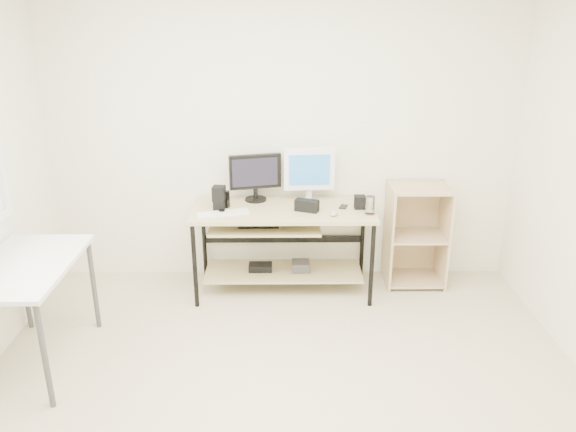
# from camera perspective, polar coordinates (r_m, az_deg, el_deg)

# --- Properties ---
(room) EXTENTS (4.01, 4.01, 2.62)m
(room) POSITION_cam_1_polar(r_m,az_deg,el_deg) (2.92, -3.22, 0.64)
(room) COLOR #C5B797
(room) RESTS_ON ground
(desk) EXTENTS (1.50, 0.65, 0.75)m
(desk) POSITION_cam_1_polar(r_m,az_deg,el_deg) (4.70, -0.80, -1.62)
(desk) COLOR tan
(desk) RESTS_ON ground
(side_table) EXTENTS (0.60, 1.00, 0.75)m
(side_table) POSITION_cam_1_polar(r_m,az_deg,el_deg) (4.05, -25.12, -5.43)
(side_table) COLOR silver
(side_table) RESTS_ON ground
(shelf_unit) EXTENTS (0.50, 0.40, 0.90)m
(shelf_unit) POSITION_cam_1_polar(r_m,az_deg,el_deg) (5.02, 12.78, -1.76)
(shelf_unit) COLOR tan
(shelf_unit) RESTS_ON ground
(black_monitor) EXTENTS (0.44, 0.18, 0.40)m
(black_monitor) POSITION_cam_1_polar(r_m,az_deg,el_deg) (4.75, -3.35, 4.24)
(black_monitor) COLOR black
(black_monitor) RESTS_ON desk
(white_imac) EXTENTS (0.43, 0.14, 0.46)m
(white_imac) POSITION_cam_1_polar(r_m,az_deg,el_deg) (4.74, 2.17, 4.64)
(white_imac) COLOR silver
(white_imac) RESTS_ON desk
(keyboard) EXTENTS (0.43, 0.23, 0.01)m
(keyboard) POSITION_cam_1_polar(r_m,az_deg,el_deg) (4.52, -6.63, 0.27)
(keyboard) COLOR silver
(keyboard) RESTS_ON desk
(mouse) EXTENTS (0.09, 0.12, 0.03)m
(mouse) POSITION_cam_1_polar(r_m,az_deg,el_deg) (4.48, 4.68, 0.28)
(mouse) COLOR #B2B2B7
(mouse) RESTS_ON desk
(center_speaker) EXTENTS (0.21, 0.15, 0.09)m
(center_speaker) POSITION_cam_1_polar(r_m,az_deg,el_deg) (4.55, 1.93, 1.07)
(center_speaker) COLOR black
(center_speaker) RESTS_ON desk
(speaker_left) EXTENTS (0.11, 0.11, 0.20)m
(speaker_left) POSITION_cam_1_polar(r_m,az_deg,el_deg) (4.60, -7.02, 1.90)
(speaker_left) COLOR black
(speaker_left) RESTS_ON desk
(speaker_right) EXTENTS (0.09, 0.09, 0.11)m
(speaker_right) POSITION_cam_1_polar(r_m,az_deg,el_deg) (4.64, 7.32, 1.41)
(speaker_right) COLOR black
(speaker_right) RESTS_ON desk
(audio_controller) EXTENTS (0.08, 0.07, 0.14)m
(audio_controller) POSITION_cam_1_polar(r_m,az_deg,el_deg) (4.66, -6.44, 1.73)
(audio_controller) COLOR black
(audio_controller) RESTS_ON desk
(volume_puck) EXTENTS (0.07, 0.07, 0.02)m
(volume_puck) POSITION_cam_1_polar(r_m,az_deg,el_deg) (4.55, -6.74, 0.48)
(volume_puck) COLOR black
(volume_puck) RESTS_ON desk
(smartphone) EXTENTS (0.09, 0.12, 0.01)m
(smartphone) POSITION_cam_1_polar(r_m,az_deg,el_deg) (4.67, 5.65, 0.95)
(smartphone) COLOR black
(smartphone) RESTS_ON desk
(coaster) EXTENTS (0.09, 0.09, 0.01)m
(coaster) POSITION_cam_1_polar(r_m,az_deg,el_deg) (4.54, 8.30, 0.23)
(coaster) COLOR olive
(coaster) RESTS_ON desk
(drinking_glass) EXTENTS (0.07, 0.07, 0.14)m
(drinking_glass) POSITION_cam_1_polar(r_m,az_deg,el_deg) (4.52, 8.35, 1.12)
(drinking_glass) COLOR white
(drinking_glass) RESTS_ON coaster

